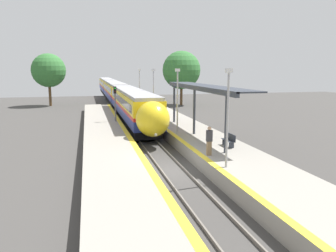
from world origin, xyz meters
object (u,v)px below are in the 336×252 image
object	(u,v)px
train	(115,91)
railway_signal	(115,104)
lamppost_near	(228,112)
platform_bench	(229,140)
person_waiting	(209,140)
lamppost_far	(154,89)
lamppost_mid	(177,97)
lamppost_farthest	(140,85)

from	to	relation	value
train	railway_signal	size ratio (longest dim) A/B	16.37
lamppost_near	platform_bench	bearing A→B (deg)	63.81
train	person_waiting	bearing A→B (deg)	-86.85
train	lamppost_far	xyz separation A→B (m)	(2.29, -23.96, 1.72)
train	lamppost_mid	world-z (taller)	lamppost_mid
lamppost_far	lamppost_near	bearing A→B (deg)	-90.00
person_waiting	lamppost_farthest	bearing A→B (deg)	89.97
person_waiting	railway_signal	size ratio (longest dim) A/B	0.41
railway_signal	lamppost_mid	distance (m)	8.90
platform_bench	lamppost_far	world-z (taller)	lamppost_far
person_waiting	lamppost_near	bearing A→B (deg)	-89.71
lamppost_near	lamppost_farthest	bearing A→B (deg)	90.00
lamppost_near	train	bearing A→B (deg)	92.98
person_waiting	railway_signal	distance (m)	15.67
platform_bench	lamppost_far	size ratio (longest dim) A/B	0.27
train	lamppost_farthest	size ratio (longest dim) A/B	13.70
train	lamppost_near	bearing A→B (deg)	-87.02
lamppost_near	lamppost_far	world-z (taller)	same
railway_signal	lamppost_near	xyz separation A→B (m)	(4.46, -17.56, 1.23)
train	lamppost_farthest	distance (m)	14.29
lamppost_farthest	train	bearing A→B (deg)	99.27
person_waiting	lamppost_far	distance (m)	17.48
platform_bench	railway_signal	bearing A→B (deg)	116.98
train	person_waiting	size ratio (longest dim) A/B	40.07
platform_bench	lamppost_mid	size ratio (longest dim) A/B	0.27
lamppost_far	lamppost_farthest	bearing A→B (deg)	90.00
train	platform_bench	bearing A→B (deg)	-83.50
lamppost_mid	lamppost_farthest	distance (m)	19.92
railway_signal	train	bearing A→B (deg)	85.29
train	lamppost_far	world-z (taller)	lamppost_far
lamppost_far	platform_bench	bearing A→B (deg)	-81.88
platform_bench	railway_signal	distance (m)	14.74
railway_signal	lamppost_near	distance (m)	18.16
railway_signal	lamppost_far	bearing A→B (deg)	27.89
platform_bench	railway_signal	xyz separation A→B (m)	(-6.66, 13.08, 1.35)
railway_signal	person_waiting	bearing A→B (deg)	-73.50
lamppost_mid	lamppost_far	bearing A→B (deg)	90.00
lamppost_near	lamppost_far	xyz separation A→B (m)	(0.00, 19.92, 0.00)
lamppost_near	lamppost_mid	bearing A→B (deg)	90.00
person_waiting	lamppost_farthest	distance (m)	27.40
lamppost_near	person_waiting	bearing A→B (deg)	90.29
train	person_waiting	xyz separation A→B (m)	(2.27, -41.32, -0.37)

